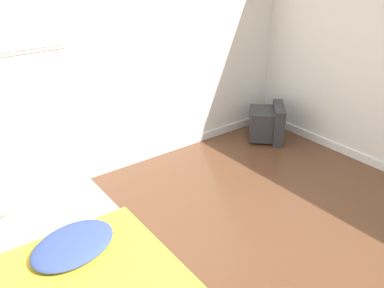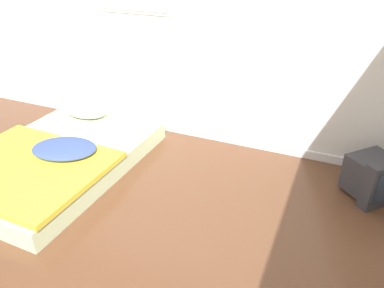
% 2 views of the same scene
% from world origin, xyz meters
% --- Properties ---
extents(wall_back, '(7.20, 0.08, 2.60)m').
position_xyz_m(wall_back, '(-0.01, 2.59, 1.29)').
color(wall_back, white).
rests_on(wall_back, ground_plane).
extents(mattress_bed, '(1.44, 2.05, 0.33)m').
position_xyz_m(mattress_bed, '(-0.93, 1.38, 0.12)').
color(mattress_bed, beige).
rests_on(mattress_bed, ground_plane).
extents(crt_tv, '(0.57, 0.58, 0.43)m').
position_xyz_m(crt_tv, '(1.99, 2.12, 0.20)').
color(crt_tv, '#333338').
rests_on(crt_tv, ground_plane).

